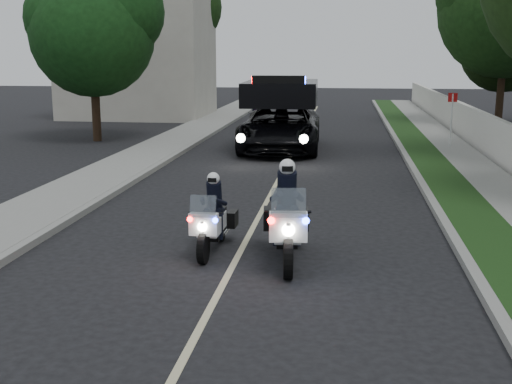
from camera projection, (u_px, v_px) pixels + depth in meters
The scene contains 19 objects.
ground at pixel (235, 261), 11.71m from camera, with size 120.00×120.00×0.00m, color black.
curb_right at pixel (412, 168), 20.85m from camera, with size 0.20×60.00×0.15m, color gray.
grass_verge at pixel (434, 168), 20.76m from camera, with size 1.20×60.00×0.16m, color #193814.
sidewalk_right at pixel (477, 169), 20.59m from camera, with size 1.40×60.00×0.16m, color gray.
property_wall at pixel (511, 149), 20.32m from camera, with size 0.22×60.00×1.50m, color beige.
curb_left at pixel (164, 162), 21.92m from camera, with size 0.20×60.00×0.15m, color gray.
sidewalk_left at pixel (133, 161), 22.06m from camera, with size 2.00×60.00×0.16m, color gray.
building_far at pixel (138, 56), 37.48m from camera, with size 8.00×6.00×7.00m, color #A8A396.
lane_marking at pixel (285, 167), 21.40m from camera, with size 0.12×50.00×0.01m, color #BFB78C.
police_moto_left at pixel (213, 251), 12.33m from camera, with size 0.62×1.77×1.51m, color white, non-canonical shape.
police_moto_right at pixel (287, 261), 11.74m from camera, with size 0.76×2.18×1.85m, color silver, non-canonical shape.
police_suv at pixel (280, 150), 25.18m from camera, with size 2.94×6.36×3.09m, color black.
bicycle at pixel (256, 122), 35.34m from camera, with size 0.67×1.92×1.00m, color black.
cyclist at pixel (256, 122), 35.34m from camera, with size 0.64×0.43×1.79m, color black.
sign_post at pixel (450, 150), 25.29m from camera, with size 0.35×0.35×2.26m, color #AF0C1F, non-canonical shape.
tree_right_d at pixel (498, 127), 33.08m from camera, with size 6.74×6.74×11.23m, color #1C4115, non-canonical shape.
tree_right_e at pixel (498, 123), 34.95m from camera, with size 4.52×4.52×7.53m, color black, non-canonical shape.
tree_left_near at pixel (98, 141), 27.79m from camera, with size 5.17×5.17×8.62m, color #143E14, non-canonical shape.
tree_left_far at pixel (166, 113), 40.56m from camera, with size 6.22×6.22×10.37m, color #183611, non-canonical shape.
Camera 1 is at (1.87, -11.04, 3.68)m, focal length 45.59 mm.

